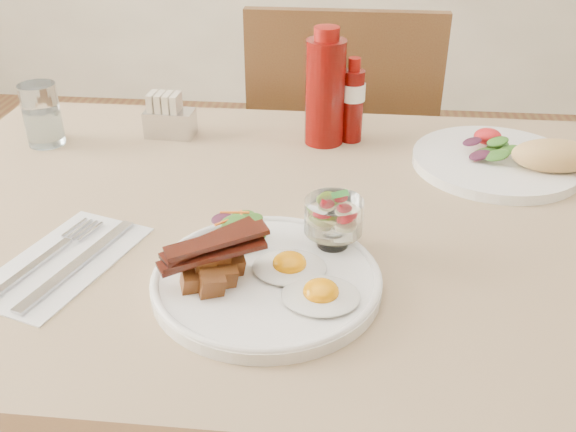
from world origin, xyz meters
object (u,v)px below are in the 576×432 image
at_px(ketchup_bottle, 325,90).
at_px(hot_sauce_bottle, 353,101).
at_px(main_plate, 267,281).
at_px(fruit_cup, 334,216).
at_px(chair_far, 340,166).
at_px(second_plate, 509,159).
at_px(table, 329,275).
at_px(water_glass, 43,118).
at_px(sugar_caddy, 169,118).

height_order(ketchup_bottle, hot_sauce_bottle, ketchup_bottle).
distance_m(main_plate, fruit_cup, 0.12).
height_order(chair_far, second_plate, chair_far).
distance_m(table, main_plate, 0.20).
relative_size(main_plate, ketchup_bottle, 1.36).
bearing_deg(hot_sauce_bottle, ketchup_bottle, -164.52).
bearing_deg(water_glass, main_plate, -40.77).
relative_size(sugar_caddy, water_glass, 0.82).
height_order(fruit_cup, ketchup_bottle, ketchup_bottle).
bearing_deg(water_glass, chair_far, 39.44).
relative_size(fruit_cup, hot_sauce_bottle, 0.50).
xyz_separation_m(second_plate, sugar_caddy, (-0.60, 0.08, 0.02)).
relative_size(chair_far, water_glass, 8.43).
bearing_deg(fruit_cup, water_glass, 149.51).
xyz_separation_m(main_plate, fruit_cup, (0.08, 0.08, 0.05)).
height_order(table, sugar_caddy, sugar_caddy).
xyz_separation_m(table, hot_sauce_bottle, (0.02, 0.30, 0.16)).
height_order(table, water_glass, water_glass).
xyz_separation_m(table, sugar_caddy, (-0.31, 0.29, 0.12)).
distance_m(table, hot_sauce_bottle, 0.35).
bearing_deg(sugar_caddy, second_plate, -4.75).
bearing_deg(sugar_caddy, chair_far, 53.02).
xyz_separation_m(second_plate, water_glass, (-0.81, 0.02, 0.03)).
bearing_deg(table, sugar_caddy, 137.04).
bearing_deg(main_plate, sugar_caddy, 118.23).
height_order(fruit_cup, second_plate, fruit_cup).
distance_m(main_plate, sugar_caddy, 0.51).
xyz_separation_m(main_plate, ketchup_bottle, (0.05, 0.45, 0.09)).
relative_size(main_plate, sugar_caddy, 3.08).
height_order(sugar_caddy, water_glass, water_glass).
bearing_deg(fruit_cup, table, 92.96).
xyz_separation_m(table, chair_far, (0.00, 0.66, -0.14)).
height_order(hot_sauce_bottle, sugar_caddy, hot_sauce_bottle).
bearing_deg(second_plate, ketchup_bottle, 165.38).
xyz_separation_m(ketchup_bottle, hot_sauce_bottle, (0.05, 0.01, -0.02)).
height_order(fruit_cup, hot_sauce_bottle, hot_sauce_bottle).
relative_size(main_plate, second_plate, 0.99).
relative_size(fruit_cup, sugar_caddy, 0.84).
height_order(ketchup_bottle, sugar_caddy, ketchup_bottle).
bearing_deg(second_plate, table, -143.54).
bearing_deg(fruit_cup, chair_far, 90.31).
xyz_separation_m(second_plate, ketchup_bottle, (-0.31, 0.08, 0.08)).
bearing_deg(chair_far, second_plate, -57.92).
bearing_deg(chair_far, water_glass, -140.56).
xyz_separation_m(fruit_cup, hot_sauce_bottle, (0.02, 0.38, 0.02)).
bearing_deg(water_glass, hot_sauce_bottle, 7.51).
distance_m(fruit_cup, sugar_caddy, 0.49).
xyz_separation_m(fruit_cup, second_plate, (0.28, 0.29, -0.04)).
bearing_deg(second_plate, water_glass, 178.37).
height_order(second_plate, sugar_caddy, sugar_caddy).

